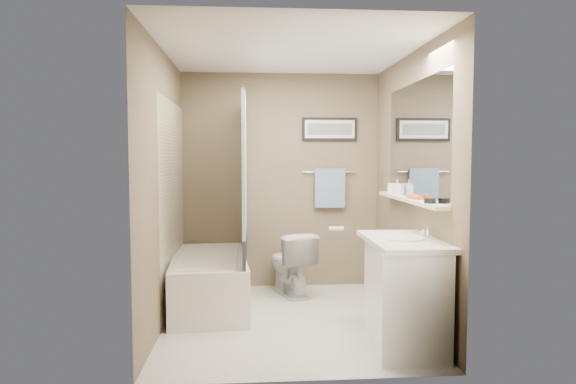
{
  "coord_description": "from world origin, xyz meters",
  "views": [
    {
      "loc": [
        -0.35,
        -4.51,
        1.48
      ],
      "look_at": [
        0.0,
        0.15,
        1.15
      ],
      "focal_mm": 32.0,
      "sensor_mm": 36.0,
      "label": 1
    }
  ],
  "objects": [
    {
      "name": "wall_front",
      "position": [
        0.0,
        -1.23,
        1.2
      ],
      "size": [
        2.2,
        0.04,
        2.4
      ],
      "primitive_type": "cube",
      "color": "brown",
      "rests_on": "ground"
    },
    {
      "name": "glass_jar",
      "position": [
        1.04,
        0.4,
        1.17
      ],
      "size": [
        0.08,
        0.08,
        0.1
      ],
      "primitive_type": "cylinder",
      "color": "silver",
      "rests_on": "shelf"
    },
    {
      "name": "art_image",
      "position": [
        0.55,
        1.22,
        1.78
      ],
      "size": [
        0.5,
        0.0,
        0.13
      ],
      "primitive_type": "cube",
      "color": "#595959",
      "rests_on": "art_mat"
    },
    {
      "name": "bathtub",
      "position": [
        -0.75,
        0.49,
        0.25
      ],
      "size": [
        0.81,
        1.55,
        0.5
      ],
      "primitive_type": "cube",
      "rotation": [
        0.0,
        0.0,
        0.07
      ],
      "color": "white",
      "rests_on": "ground"
    },
    {
      "name": "faucet_knob",
      "position": [
        1.03,
        -0.56,
        0.87
      ],
      "size": [
        0.05,
        0.05,
        0.05
      ],
      "primitive_type": "sphere",
      "color": "silver",
      "rests_on": "countertop"
    },
    {
      "name": "shelf",
      "position": [
        1.04,
        -0.15,
        1.1
      ],
      "size": [
        0.12,
        1.6,
        0.03
      ],
      "primitive_type": "cube",
      "color": "silver",
      "rests_on": "wall_right"
    },
    {
      "name": "ground",
      "position": [
        0.0,
        0.0,
        0.0
      ],
      "size": [
        2.5,
        2.5,
        0.0
      ],
      "primitive_type": "plane",
      "color": "beige",
      "rests_on": "ground"
    },
    {
      "name": "towel_bar",
      "position": [
        0.55,
        1.22,
        1.3
      ],
      "size": [
        0.6,
        0.02,
        0.02
      ],
      "primitive_type": "cylinder",
      "rotation": [
        0.0,
        1.57,
        0.0
      ],
      "color": "silver",
      "rests_on": "wall_back"
    },
    {
      "name": "mirror",
      "position": [
        1.09,
        -0.15,
        1.62
      ],
      "size": [
        0.02,
        1.6,
        1.0
      ],
      "primitive_type": "cube",
      "color": "silver",
      "rests_on": "wall_right"
    },
    {
      "name": "wall_right",
      "position": [
        1.08,
        0.0,
        1.2
      ],
      "size": [
        0.04,
        2.5,
        2.4
      ],
      "primitive_type": "cube",
      "color": "brown",
      "rests_on": "ground"
    },
    {
      "name": "curtain_lower",
      "position": [
        -0.4,
        0.5,
        0.58
      ],
      "size": [
        0.03,
        1.45,
        0.36
      ],
      "primitive_type": "cube",
      "color": "#22253F",
      "rests_on": "curtain_rod"
    },
    {
      "name": "tile_surround",
      "position": [
        -1.09,
        0.5,
        1.0
      ],
      "size": [
        0.02,
        1.55,
        2.0
      ],
      "primitive_type": "cube",
      "color": "beige",
      "rests_on": "wall_left"
    },
    {
      "name": "hair_brush_front",
      "position": [
        1.04,
        -0.28,
        1.14
      ],
      "size": [
        0.07,
        0.22,
        0.04
      ],
      "primitive_type": "cylinder",
      "rotation": [
        1.57,
        0.0,
        0.13
      ],
      "color": "#D84C1E",
      "rests_on": "shelf"
    },
    {
      "name": "door",
      "position": [
        0.55,
        -1.24,
        1.0
      ],
      "size": [
        0.8,
        0.02,
        2.0
      ],
      "primitive_type": "cube",
      "color": "silver",
      "rests_on": "wall_front"
    },
    {
      "name": "vanity",
      "position": [
        0.85,
        -0.66,
        0.4
      ],
      "size": [
        0.58,
        0.94,
        0.8
      ],
      "primitive_type": "cube",
      "rotation": [
        0.0,
        0.0,
        -0.09
      ],
      "color": "white",
      "rests_on": "ground"
    },
    {
      "name": "soap_bottle",
      "position": [
        1.04,
        0.21,
        1.19
      ],
      "size": [
        0.07,
        0.07,
        0.14
      ],
      "primitive_type": "imported",
      "rotation": [
        0.0,
        0.0,
        -0.09
      ],
      "color": "#999999",
      "rests_on": "shelf"
    },
    {
      "name": "towel",
      "position": [
        0.55,
        1.2,
        1.12
      ],
      "size": [
        0.34,
        0.05,
        0.44
      ],
      "primitive_type": "cube",
      "color": "#94BBD8",
      "rests_on": "towel_bar"
    },
    {
      "name": "art_frame",
      "position": [
        0.55,
        1.23,
        1.78
      ],
      "size": [
        0.62,
        0.02,
        0.26
      ],
      "primitive_type": "cube",
      "color": "black",
      "rests_on": "wall_back"
    },
    {
      "name": "wall_left",
      "position": [
        -1.08,
        0.0,
        1.2
      ],
      "size": [
        0.04,
        2.5,
        2.4
      ],
      "primitive_type": "cube",
      "color": "brown",
      "rests_on": "ground"
    },
    {
      "name": "toilet",
      "position": [
        0.07,
        0.87,
        0.34
      ],
      "size": [
        0.58,
        0.75,
        0.68
      ],
      "primitive_type": "imported",
      "rotation": [
        0.0,
        0.0,
        3.47
      ],
      "color": "silver",
      "rests_on": "ground"
    },
    {
      "name": "candle_bowl_near",
      "position": [
        1.04,
        -0.68,
        1.14
      ],
      "size": [
        0.09,
        0.09,
        0.04
      ],
      "primitive_type": "cylinder",
      "color": "black",
      "rests_on": "shelf"
    },
    {
      "name": "countertop",
      "position": [
        0.84,
        -0.66,
        0.82
      ],
      "size": [
        0.54,
        0.96,
        0.04
      ],
      "primitive_type": "cube",
      "color": "silver",
      "rests_on": "vanity"
    },
    {
      "name": "ceiling",
      "position": [
        0.0,
        0.0,
        2.38
      ],
      "size": [
        2.2,
        2.5,
        0.04
      ],
      "primitive_type": "cube",
      "color": "white",
      "rests_on": "wall_back"
    },
    {
      "name": "sink_basin",
      "position": [
        0.83,
        -0.66,
        0.85
      ],
      "size": [
        0.34,
        0.34,
        0.01
      ],
      "primitive_type": "cylinder",
      "color": "white",
      "rests_on": "countertop"
    },
    {
      "name": "curtain_upper",
      "position": [
        -0.4,
        0.5,
        1.4
      ],
      "size": [
        0.03,
        1.45,
        1.28
      ],
      "primitive_type": "cube",
      "color": "white",
      "rests_on": "curtain_rod"
    },
    {
      "name": "door_handle",
      "position": [
        0.22,
        -1.19,
        1.0
      ],
      "size": [
        0.1,
        0.02,
        0.02
      ],
      "primitive_type": "cylinder",
      "rotation": [
        0.0,
        1.57,
        0.0
      ],
      "color": "silver",
      "rests_on": "door"
    },
    {
      "name": "pink_comb",
      "position": [
        1.04,
        0.02,
        1.12
      ],
      "size": [
        0.04,
        0.16,
        0.01
      ],
      "primitive_type": "cube",
      "rotation": [
        0.0,
        0.0,
        -0.05
      ],
      "color": "pink",
      "rests_on": "shelf"
    },
    {
      "name": "wall_back",
      "position": [
        0.0,
        1.23,
        1.2
      ],
      "size": [
        2.2,
        0.04,
        2.4
      ],
      "primitive_type": "cube",
      "color": "brown",
      "rests_on": "ground"
    },
    {
      "name": "faucet_spout",
      "position": [
        1.03,
        -0.66,
        0.89
      ],
      "size": [
        0.02,
        0.02,
        0.1
      ],
      "primitive_type": "cylinder",
      "color": "white",
      "rests_on": "countertop"
    },
    {
      "name": "curtain_rod",
      "position": [
        -0.4,
        0.5,
        2.05
      ],
      "size": [
        0.02,
        1.55,
        0.02
      ],
      "primitive_type": "cylinder",
      "rotation": [
        1.57,
        0.0,
        0.0
      ],
      "color": "silver",
      "rests_on": "wall_left"
    },
    {
      "name": "tub_rim",
      "position": [
        -0.75,
        0.49,
        0.5
      ],
      "size": [
        0.56,
        1.36,
        0.02
      ],
      "primitive_type": "cube",
      "color": "silver",
      "rests_on": "bathtub"
    },
    {
      "name": "art_mat",
      "position": [
        0.55,
        1.22,
        1.78
      ],
      "size": [
        0.56,
        0.0,
        0.2
      ],
      "primitive_type": "cube",
      "color": "white",
      "rests_on": "art_frame"
    }
  ]
}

